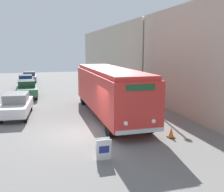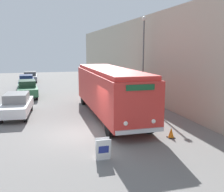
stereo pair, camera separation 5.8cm
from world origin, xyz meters
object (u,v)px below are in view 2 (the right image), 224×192
object	(u,v)px
streetlamp	(144,48)
parked_car_far	(26,81)
parked_car_near	(17,105)
traffic_cone	(171,133)
parked_car_distant	(30,77)
vintage_bus	(110,89)
sign_board	(103,150)
parked_car_mid	(27,89)

from	to	relation	value
streetlamp	parked_car_far	bearing A→B (deg)	131.44
parked_car_near	traffic_cone	size ratio (longest dim) A/B	8.83
parked_car_near	parked_car_distant	xyz separation A→B (m)	(0.28, 20.03, -0.08)
parked_car_far	parked_car_distant	xyz separation A→B (m)	(0.25, 6.25, -0.05)
parked_car_far	traffic_cone	xyz separation A→B (m)	(8.03, -20.64, -0.51)
vintage_bus	sign_board	size ratio (longest dim) A/B	12.35
parked_car_mid	streetlamp	bearing A→B (deg)	-31.04
streetlamp	parked_car_near	xyz separation A→B (m)	(-10.16, -2.31, -3.80)
vintage_bus	parked_car_near	bearing A→B (deg)	165.35
parked_car_near	parked_car_far	xyz separation A→B (m)	(0.03, 13.78, -0.03)
parked_car_near	parked_car_distant	world-z (taller)	parked_car_near
sign_board	parked_car_far	world-z (taller)	parked_car_far
streetlamp	parked_car_mid	bearing A→B (deg)	152.24
vintage_bus	parked_car_mid	xyz separation A→B (m)	(-5.75, 9.05, -1.05)
streetlamp	parked_car_near	bearing A→B (deg)	-167.22
parked_car_distant	traffic_cone	bearing A→B (deg)	-74.04
vintage_bus	parked_car_distant	world-z (taller)	vintage_bus
parked_car_far	traffic_cone	bearing A→B (deg)	-71.03
sign_board	traffic_cone	bearing A→B (deg)	23.32
parked_car_distant	traffic_cone	distance (m)	28.00
sign_board	parked_car_mid	xyz separation A→B (m)	(-3.61, 16.05, 0.37)
vintage_bus	parked_car_far	size ratio (longest dim) A/B	2.39
parked_car_far	vintage_bus	bearing A→B (deg)	-70.62
streetlamp	traffic_cone	size ratio (longest dim) A/B	13.30
vintage_bus	parked_car_distant	bearing A→B (deg)	105.17
vintage_bus	parked_car_near	world-z (taller)	vintage_bus
sign_board	streetlamp	world-z (taller)	streetlamp
vintage_bus	streetlamp	world-z (taller)	streetlamp
parked_car_distant	parked_car_far	bearing A→B (deg)	-92.44
parked_car_near	parked_car_mid	distance (m)	7.45
parked_car_far	traffic_cone	world-z (taller)	parked_car_far
streetlamp	parked_car_far	distance (m)	15.78
vintage_bus	parked_car_distant	size ratio (longest dim) A/B	2.42
vintage_bus	traffic_cone	distance (m)	5.82
parked_car_mid	parked_car_near	bearing A→B (deg)	-96.36
sign_board	parked_car_distant	distance (m)	28.88
vintage_bus	streetlamp	xyz separation A→B (m)	(4.02, 3.91, 2.74)
sign_board	streetlamp	bearing A→B (deg)	60.60
vintage_bus	traffic_cone	size ratio (longest dim) A/B	21.04
vintage_bus	traffic_cone	xyz separation A→B (m)	(1.92, -5.25, -1.60)
parked_car_distant	parked_car_mid	bearing A→B (deg)	-89.64
sign_board	traffic_cone	distance (m)	4.42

